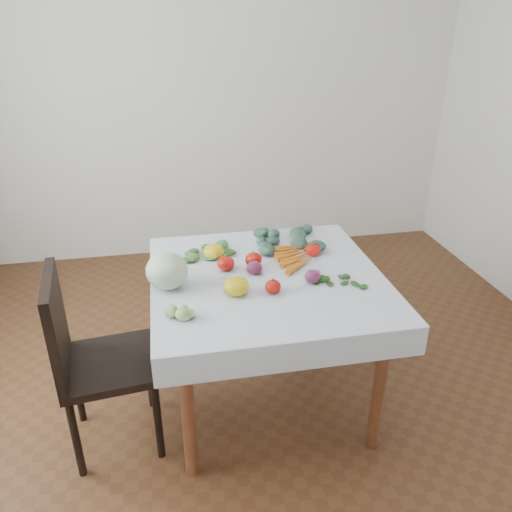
{
  "coord_description": "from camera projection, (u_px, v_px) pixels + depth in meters",
  "views": [
    {
      "loc": [
        -0.46,
        -2.11,
        1.91
      ],
      "look_at": [
        -0.04,
        0.1,
        0.82
      ],
      "focal_mm": 35.0,
      "sensor_mm": 36.0,
      "label": 1
    }
  ],
  "objects": [
    {
      "name": "chair",
      "position": [
        87.0,
        353.0,
        2.25
      ],
      "size": [
        0.46,
        0.46,
        0.93
      ],
      "color": "black",
      "rests_on": "ground"
    },
    {
      "name": "heirloom_front",
      "position": [
        236.0,
        286.0,
        2.26
      ],
      "size": [
        0.16,
        0.16,
        0.09
      ],
      "primitive_type": "ellipsoid",
      "rotation": [
        0.0,
        0.0,
        -0.35
      ],
      "color": "yellow",
      "rests_on": "tablecloth"
    },
    {
      "name": "tomato_c",
      "position": [
        273.0,
        287.0,
        2.28
      ],
      "size": [
        0.09,
        0.09,
        0.06
      ],
      "primitive_type": "ellipsoid",
      "rotation": [
        0.0,
        0.0,
        -0.3
      ],
      "color": "red",
      "rests_on": "tablecloth"
    },
    {
      "name": "table",
      "position": [
        267.0,
        293.0,
        2.49
      ],
      "size": [
        1.0,
        1.0,
        0.75
      ],
      "color": "brown",
      "rests_on": "ground"
    },
    {
      "name": "kale_bunch",
      "position": [
        290.0,
        241.0,
        2.76
      ],
      "size": [
        0.36,
        0.3,
        0.05
      ],
      "color": "#3B604E",
      "rests_on": "tablecloth"
    },
    {
      "name": "cabbage",
      "position": [
        167.0,
        271.0,
        2.3
      ],
      "size": [
        0.21,
        0.21,
        0.18
      ],
      "primitive_type": "ellipsoid",
      "rotation": [
        0.0,
        0.0,
        -0.1
      ],
      "color": "beige",
      "rests_on": "tablecloth"
    },
    {
      "name": "carrot_bunch",
      "position": [
        295.0,
        256.0,
        2.61
      ],
      "size": [
        0.21,
        0.33,
        0.03
      ],
      "color": "orange",
      "rests_on": "tablecloth"
    },
    {
      "name": "heirloom_back",
      "position": [
        214.0,
        251.0,
        2.61
      ],
      "size": [
        0.12,
        0.12,
        0.07
      ],
      "primitive_type": "ellipsoid",
      "rotation": [
        0.0,
        0.0,
        0.08
      ],
      "color": "yellow",
      "rests_on": "tablecloth"
    },
    {
      "name": "tomato_b",
      "position": [
        254.0,
        260.0,
        2.52
      ],
      "size": [
        0.1,
        0.1,
        0.07
      ],
      "primitive_type": "ellipsoid",
      "rotation": [
        0.0,
        0.0,
        -0.18
      ],
      "color": "red",
      "rests_on": "tablecloth"
    },
    {
      "name": "tomatillo_cluster",
      "position": [
        183.0,
        312.0,
        2.1
      ],
      "size": [
        0.16,
        0.1,
        0.05
      ],
      "color": "#B3D379",
      "rests_on": "tablecloth"
    },
    {
      "name": "tomato_a",
      "position": [
        226.0,
        263.0,
        2.48
      ],
      "size": [
        0.11,
        0.11,
        0.08
      ],
      "primitive_type": "ellipsoid",
      "rotation": [
        0.0,
        0.0,
        -0.32
      ],
      "color": "red",
      "rests_on": "tablecloth"
    },
    {
      "name": "back_wall",
      "position": [
        215.0,
        93.0,
        3.95
      ],
      "size": [
        4.0,
        0.04,
        2.7
      ],
      "primitive_type": "cube",
      "color": "silver",
      "rests_on": "ground"
    },
    {
      "name": "dill_bunch",
      "position": [
        209.0,
        251.0,
        2.67
      ],
      "size": [
        0.25,
        0.24,
        0.03
      ],
      "color": "#447134",
      "rests_on": "tablecloth"
    },
    {
      "name": "onion_b",
      "position": [
        312.0,
        276.0,
        2.37
      ],
      "size": [
        0.08,
        0.08,
        0.06
      ],
      "primitive_type": "ellipsoid",
      "rotation": [
        0.0,
        0.0,
        -0.11
      ],
      "color": "#571834",
      "rests_on": "tablecloth"
    },
    {
      "name": "tablecloth",
      "position": [
        267.0,
        276.0,
        2.45
      ],
      "size": [
        1.12,
        1.12,
        0.01
      ],
      "primitive_type": "cube",
      "color": "white",
      "rests_on": "table"
    },
    {
      "name": "tomato_d",
      "position": [
        313.0,
        250.0,
        2.63
      ],
      "size": [
        0.11,
        0.11,
        0.07
      ],
      "primitive_type": "ellipsoid",
      "rotation": [
        0.0,
        0.0,
        -0.41
      ],
      "color": "red",
      "rests_on": "tablecloth"
    },
    {
      "name": "ground",
      "position": [
        266.0,
        395.0,
        2.78
      ],
      "size": [
        4.0,
        4.0,
        0.0
      ],
      "primitive_type": "plane",
      "color": "#56351B"
    },
    {
      "name": "basil_bunch",
      "position": [
        337.0,
        280.0,
        2.39
      ],
      "size": [
        0.26,
        0.18,
        0.01
      ],
      "color": "#23541A",
      "rests_on": "tablecloth"
    },
    {
      "name": "onion_a",
      "position": [
        254.0,
        268.0,
        2.45
      ],
      "size": [
        0.09,
        0.09,
        0.07
      ],
      "primitive_type": "ellipsoid",
      "rotation": [
        0.0,
        0.0,
        -0.21
      ],
      "color": "#571834",
      "rests_on": "tablecloth"
    }
  ]
}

